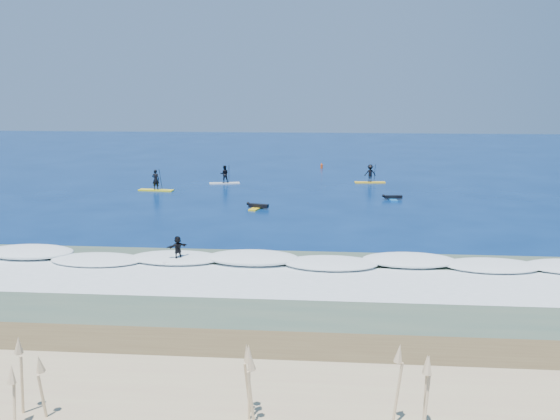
# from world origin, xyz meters

# --- Properties ---
(ground) EXTENTS (160.00, 160.00, 0.00)m
(ground) POSITION_xyz_m (0.00, 0.00, 0.00)
(ground) COLOR #041D4A
(ground) RESTS_ON ground
(wet_sand_strip) EXTENTS (90.00, 5.00, 0.08)m
(wet_sand_strip) POSITION_xyz_m (0.00, -21.50, 0.00)
(wet_sand_strip) COLOR brown
(wet_sand_strip) RESTS_ON ground
(shallow_water) EXTENTS (90.00, 13.00, 0.01)m
(shallow_water) POSITION_xyz_m (0.00, -14.00, 0.01)
(shallow_water) COLOR #3E5444
(shallow_water) RESTS_ON ground
(breaking_wave) EXTENTS (40.00, 6.00, 0.30)m
(breaking_wave) POSITION_xyz_m (0.00, -10.00, 0.00)
(breaking_wave) COLOR white
(breaking_wave) RESTS_ON ground
(whitewater) EXTENTS (34.00, 5.00, 0.02)m
(whitewater) POSITION_xyz_m (0.00, -13.00, 0.00)
(whitewater) COLOR silver
(whitewater) RESTS_ON ground
(dune_grass) EXTENTS (40.00, 4.00, 1.70)m
(dune_grass) POSITION_xyz_m (0.00, -27.00, 1.85)
(dune_grass) COLOR #DDB988
(dune_grass) RESTS_ON dune
(sup_paddler_left) EXTENTS (3.10, 1.04, 2.13)m
(sup_paddler_left) POSITION_xyz_m (-10.17, 11.45, 0.67)
(sup_paddler_left) COLOR yellow
(sup_paddler_left) RESTS_ON ground
(sup_paddler_center) EXTENTS (2.87, 1.29, 1.96)m
(sup_paddler_center) POSITION_xyz_m (-4.95, 15.82, 0.73)
(sup_paddler_center) COLOR silver
(sup_paddler_center) RESTS_ON ground
(sup_paddler_right) EXTENTS (2.88, 0.97, 1.98)m
(sup_paddler_right) POSITION_xyz_m (8.48, 17.50, 0.77)
(sup_paddler_right) COLOR yellow
(sup_paddler_right) RESTS_ON ground
(prone_paddler_near) EXTENTS (1.70, 2.23, 0.45)m
(prone_paddler_near) POSITION_xyz_m (-0.48, 4.32, 0.15)
(prone_paddler_near) COLOR yellow
(prone_paddler_near) RESTS_ON ground
(prone_paddler_far) EXTENTS (1.63, 2.09, 0.43)m
(prone_paddler_far) POSITION_xyz_m (9.77, 8.90, 0.15)
(prone_paddler_far) COLOR #1868B6
(prone_paddler_far) RESTS_ON ground
(wave_surfer) EXTENTS (1.69, 1.53, 1.30)m
(wave_surfer) POSITION_xyz_m (-2.75, -10.47, 0.75)
(wave_surfer) COLOR white
(wave_surfer) RESTS_ON breaking_wave
(marker_buoy) EXTENTS (0.28, 0.28, 0.66)m
(marker_buoy) POSITION_xyz_m (3.78, 27.35, 0.29)
(marker_buoy) COLOR #CF4312
(marker_buoy) RESTS_ON ground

